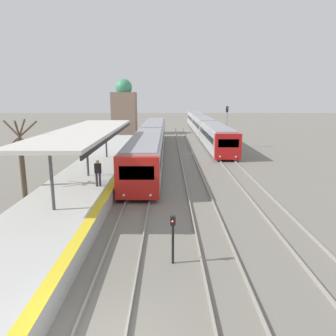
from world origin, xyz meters
TOP-DOWN VIEW (x-y plane):
  - platform_canopy at (-3.77, 15.37)m, footprint 4.00×17.91m
  - person_on_platform at (-2.49, 12.54)m, footprint 0.40×0.22m
  - train_near at (0.00, 28.57)m, footprint 2.70×33.90m
  - train_far at (7.76, 47.70)m, footprint 2.62×46.60m
  - signal_post_near at (2.05, 4.48)m, footprint 0.20×0.21m
  - signal_mast_far at (9.20, 33.92)m, footprint 0.28×0.29m
  - distant_domed_building at (-5.58, 49.22)m, footprint 4.00×4.00m
  - bare_tree_background at (-7.20, 12.63)m, footprint 2.30×1.45m

SIDE VIEW (x-z plane):
  - signal_post_near at x=2.05m, z-range 0.23..2.18m
  - train_far at x=7.76m, z-range 0.17..3.10m
  - train_near at x=0.00m, z-range 0.17..3.18m
  - person_on_platform at x=-2.49m, z-range 0.98..2.65m
  - bare_tree_background at x=-7.20m, z-range -0.18..4.83m
  - signal_mast_far at x=9.20m, z-range 0.66..5.81m
  - platform_canopy at x=-3.77m, z-range 2.37..5.63m
  - distant_domed_building at x=-5.58m, z-range -0.38..8.82m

